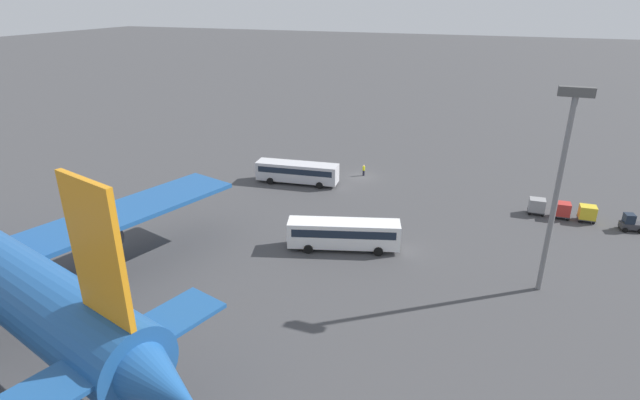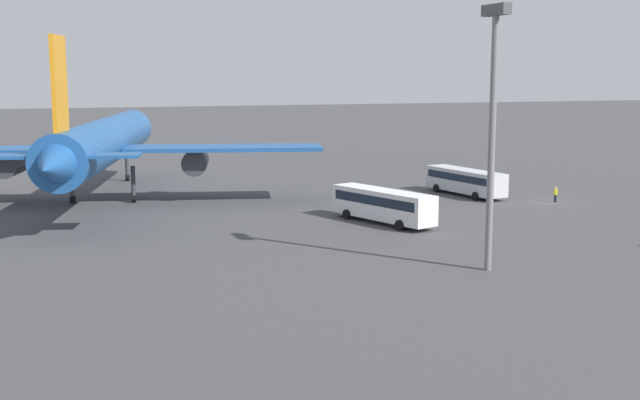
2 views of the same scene
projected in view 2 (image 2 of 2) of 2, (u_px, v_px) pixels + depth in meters
ground_plane at (550, 202)px, 90.80m from camera, size 600.00×600.00×0.00m
airplane at (104, 143)px, 90.95m from camera, size 55.98×48.95×17.65m
shuttle_bus_near at (465, 180)px, 95.75m from camera, size 12.39×4.21×3.12m
shuttle_bus_far at (383, 203)px, 77.61m from camera, size 12.45×6.06×3.26m
worker_person at (555, 195)px, 90.69m from camera, size 0.38×0.38×1.74m
light_pole at (493, 112)px, 57.30m from camera, size 2.80×0.70×19.16m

